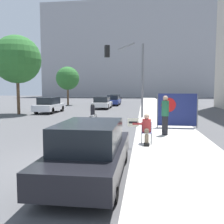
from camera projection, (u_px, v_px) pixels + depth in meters
The scene contains 15 objects.
ground_plane at pixel (71, 166), 7.53m from camera, with size 160.00×160.00×0.00m, color #4F4F51.
sidewalk_curb at pixel (157, 115), 21.92m from camera, with size 3.19×90.00×0.16m, color beige.
building_backdrop_far at pixel (130, 52), 75.88m from camera, with size 52.00×12.00×27.34m.
seated_protester at pixel (146, 128), 9.80m from camera, with size 0.95×0.77×1.19m.
jogger_on_sidewalk at pixel (165, 115), 11.68m from camera, with size 0.34×0.34×1.85m.
protest_banner at pixel (177, 110), 13.93m from camera, with size 2.23×0.06×1.91m.
traffic_light_pole at pixel (129, 67), 18.43m from camera, with size 2.80×2.57×5.56m.
parked_car_curbside at pixel (90, 150), 6.47m from camera, with size 1.71×4.54×1.47m.
car_on_road_nearest at pixel (49, 105), 24.55m from camera, with size 1.76×4.58×1.53m.
car_on_road_midblock at pixel (102, 103), 29.54m from camera, with size 1.88×4.25×1.42m.
car_on_road_distant at pixel (114, 100), 35.88m from camera, with size 1.73×4.77×1.49m.
car_on_road_far_lane at pixel (115, 98), 44.49m from camera, with size 1.81×4.28×1.40m.
motorcycle_on_road at pixel (93, 116), 16.41m from camera, with size 0.28×2.14×1.35m.
street_tree_near_curb at pixel (17, 60), 22.64m from camera, with size 4.33×4.33×7.17m.
street_tree_midblock at pixel (68, 78), 36.19m from camera, with size 3.37×3.37×5.59m.
Camera 1 is at (2.17, -7.14, 2.30)m, focal length 40.00 mm.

